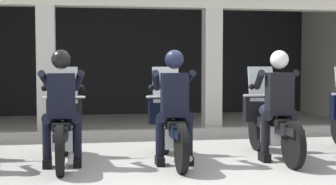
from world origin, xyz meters
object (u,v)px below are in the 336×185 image
(police_officer_left, at_px, (62,98))
(police_officer_center, at_px, (174,97))
(motorcycle_left, at_px, (63,128))
(motorcycle_center, at_px, (171,126))
(motorcycle_right, at_px, (271,124))
(police_officer_right, at_px, (278,96))

(police_officer_left, distance_m, police_officer_center, 1.52)
(motorcycle_left, relative_size, motorcycle_center, 1.00)
(motorcycle_center, height_order, motorcycle_right, same)
(motorcycle_right, height_order, police_officer_right, police_officer_right)
(motorcycle_left, bearing_deg, police_officer_right, -8.02)
(motorcycle_right, xyz_separation_m, police_officer_right, (-0.00, -0.28, 0.44))
(motorcycle_center, relative_size, motorcycle_right, 1.00)
(police_officer_left, distance_m, police_officer_right, 3.03)
(motorcycle_right, bearing_deg, motorcycle_left, -175.82)
(police_officer_center, bearing_deg, police_officer_right, 9.01)
(motorcycle_left, bearing_deg, motorcycle_right, -2.69)
(motorcycle_center, bearing_deg, police_officer_left, -164.91)
(motorcycle_left, bearing_deg, police_officer_center, -15.42)
(police_officer_left, bearing_deg, police_officer_right, -2.69)
(police_officer_left, xyz_separation_m, motorcycle_right, (3.03, 0.21, -0.44))
(motorcycle_center, bearing_deg, police_officer_right, -1.62)
(motorcycle_center, xyz_separation_m, police_officer_center, (-0.00, -0.28, 0.44))
(police_officer_center, relative_size, police_officer_right, 1.00)
(police_officer_center, bearing_deg, police_officer_left, -175.58)
(police_officer_center, bearing_deg, motorcycle_left, 173.99)
(police_officer_left, bearing_deg, police_officer_center, -4.98)
(police_officer_center, height_order, motorcycle_right, police_officer_center)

